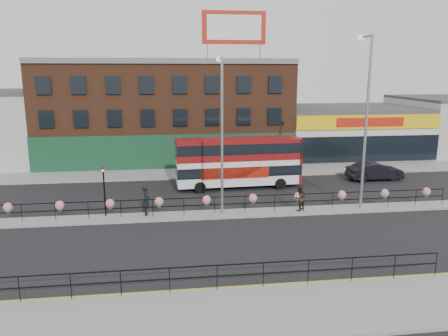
{
  "coord_description": "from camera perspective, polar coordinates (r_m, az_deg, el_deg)",
  "views": [
    {
      "loc": [
        -3.91,
        -27.04,
        9.27
      ],
      "look_at": [
        0.0,
        3.0,
        2.5
      ],
      "focal_mm": 35.0,
      "sensor_mm": 36.0,
      "label": 1
    }
  ],
  "objects": [
    {
      "name": "lamp_column_east",
      "position": [
        30.18,
        17.98,
        7.52
      ],
      "size": [
        0.41,
        2.0,
        11.42
      ],
      "color": "gray",
      "rests_on": "median"
    },
    {
      "name": "car",
      "position": [
        39.92,
        19.09,
        -0.38
      ],
      "size": [
        1.98,
        4.87,
        1.57
      ],
      "primitive_type": "imported",
      "rotation": [
        0.0,
        0.0,
        1.6
      ],
      "color": "black",
      "rests_on": "ground"
    },
    {
      "name": "lamp_column_west",
      "position": [
        27.6,
        -0.33,
        5.95
      ],
      "size": [
        0.36,
        1.75,
        10.0
      ],
      "color": "gray",
      "rests_on": "median"
    },
    {
      "name": "pedestrian_b",
      "position": [
        29.45,
        9.8,
        -3.89
      ],
      "size": [
        1.45,
        1.44,
        1.71
      ],
      "primitive_type": "imported",
      "rotation": [
        0.0,
        0.0,
        3.78
      ],
      "color": "black",
      "rests_on": "median"
    },
    {
      "name": "north_pavement",
      "position": [
        40.3,
        -1.65,
        -0.6
      ],
      "size": [
        60.0,
        4.0,
        0.15
      ],
      "primitive_type": "cube",
      "color": "gray",
      "rests_on": "ground"
    },
    {
      "name": "yellow_line_inner",
      "position": [
        20.04,
        4.85,
        -14.98
      ],
      "size": [
        60.0,
        0.1,
        0.01
      ],
      "primitive_type": "cube",
      "color": "gold",
      "rests_on": "ground"
    },
    {
      "name": "south_pavement",
      "position": [
        18.05,
        6.47,
        -18.1
      ],
      "size": [
        60.0,
        4.0,
        0.15
      ],
      "primitive_type": "cube",
      "color": "gray",
      "rests_on": "ground"
    },
    {
      "name": "median_railing",
      "position": [
        28.53,
        0.78,
        -4.16
      ],
      "size": [
        30.04,
        0.56,
        1.23
      ],
      "color": "black",
      "rests_on": "median"
    },
    {
      "name": "traffic_light_median",
      "position": [
        28.56,
        -15.43,
        -1.64
      ],
      "size": [
        0.15,
        0.28,
        3.65
      ],
      "color": "black",
      "rests_on": "median"
    },
    {
      "name": "supermarket",
      "position": [
        51.42,
        15.49,
        4.74
      ],
      "size": [
        15.0,
        12.25,
        5.3
      ],
      "color": "silver",
      "rests_on": "ground"
    },
    {
      "name": "billboard",
      "position": [
        42.69,
        1.32,
        17.85
      ],
      "size": [
        6.0,
        0.29,
        4.4
      ],
      "color": "#AC1D0F",
      "rests_on": "brick_building"
    },
    {
      "name": "double_decker_bus",
      "position": [
        34.93,
        1.94,
        1.37
      ],
      "size": [
        10.06,
        2.84,
        4.03
      ],
      "color": "silver",
      "rests_on": "ground"
    },
    {
      "name": "pedestrian_a",
      "position": [
        28.55,
        -10.14,
        -4.17
      ],
      "size": [
        0.8,
        0.59,
        1.96
      ],
      "primitive_type": "imported",
      "rotation": [
        0.0,
        0.0,
        1.49
      ],
      "color": "black",
      "rests_on": "median"
    },
    {
      "name": "ground",
      "position": [
        28.85,
        0.77,
        -6.15
      ],
      "size": [
        120.0,
        120.0,
        0.0
      ],
      "primitive_type": "plane",
      "color": "black",
      "rests_on": "ground"
    },
    {
      "name": "median",
      "position": [
        28.83,
        0.77,
        -6.0
      ],
      "size": [
        60.0,
        1.6,
        0.15
      ],
      "primitive_type": "cube",
      "color": "gray",
      "rests_on": "ground"
    },
    {
      "name": "yellow_line_outer",
      "position": [
        19.89,
        4.96,
        -15.21
      ],
      "size": [
        60.0,
        0.1,
        0.01
      ],
      "primitive_type": "cube",
      "color": "gold",
      "rests_on": "ground"
    },
    {
      "name": "brick_building",
      "position": [
        47.18,
        -7.56,
        7.45
      ],
      "size": [
        25.0,
        12.21,
        10.3
      ],
      "color": "brown",
      "rests_on": "ground"
    },
    {
      "name": "south_railing",
      "position": [
        18.96,
        -0.91,
        -13.39
      ],
      "size": [
        20.04,
        0.05,
        1.12
      ],
      "color": "black",
      "rests_on": "south_pavement"
    }
  ]
}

